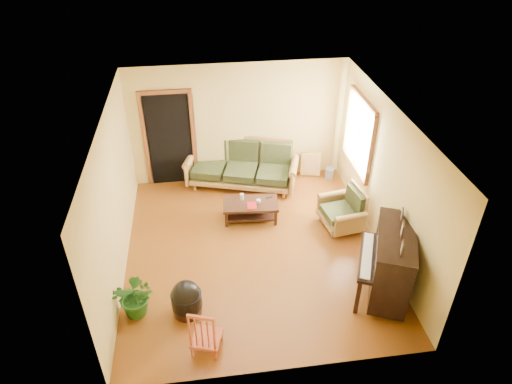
{
  "coord_description": "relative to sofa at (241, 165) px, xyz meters",
  "views": [
    {
      "loc": [
        -0.82,
        -6.19,
        5.45
      ],
      "look_at": [
        0.06,
        0.2,
        1.1
      ],
      "focal_mm": 32.0,
      "sensor_mm": 36.0,
      "label": 1
    }
  ],
  "objects": [
    {
      "name": "doorway",
      "position": [
        -1.46,
        0.35,
        0.53
      ],
      "size": [
        1.08,
        0.16,
        2.05
      ],
      "primitive_type": "cube",
      "color": "black",
      "rests_on": "floor"
    },
    {
      "name": "sofa",
      "position": [
        0.0,
        0.0,
        0.0
      ],
      "size": [
        2.5,
        1.61,
        0.99
      ],
      "primitive_type": "cube",
      "rotation": [
        0.0,
        0.0,
        -0.3
      ],
      "color": "olive",
      "rests_on": "floor"
    },
    {
      "name": "potted_plant",
      "position": [
        -1.96,
        -3.36,
        -0.14
      ],
      "size": [
        0.77,
        0.71,
        0.72
      ],
      "primitive_type": "imported",
      "rotation": [
        0.0,
        0.0,
        -0.27
      ],
      "color": "#1F5017",
      "rests_on": "floor"
    },
    {
      "name": "coffee_table",
      "position": [
        0.04,
        -1.22,
        -0.31
      ],
      "size": [
        1.1,
        0.66,
        0.38
      ],
      "primitive_type": "cube",
      "rotation": [
        0.0,
        0.0,
        -0.09
      ],
      "color": "black",
      "rests_on": "floor"
    },
    {
      "name": "armchair",
      "position": [
        1.7,
        -1.69,
        -0.09
      ],
      "size": [
        0.89,
        0.93,
        0.82
      ],
      "primitive_type": "cube",
      "rotation": [
        0.0,
        0.0,
        0.16
      ],
      "color": "olive",
      "rests_on": "floor"
    },
    {
      "name": "floor",
      "position": [
        -0.01,
        -2.13,
        -0.5
      ],
      "size": [
        5.0,
        5.0,
        0.0
      ],
      "primitive_type": "plane",
      "color": "#582B0B",
      "rests_on": "ground"
    },
    {
      "name": "remote",
      "position": [
        0.42,
        -1.12,
        -0.11
      ],
      "size": [
        0.14,
        0.07,
        0.01
      ],
      "primitive_type": "cube",
      "rotation": [
        0.0,
        0.0,
        0.28
      ],
      "color": "black",
      "rests_on": "coffee_table"
    },
    {
      "name": "candle",
      "position": [
        -0.11,
        -1.09,
        -0.05
      ],
      "size": [
        0.08,
        0.08,
        0.13
      ],
      "primitive_type": "cylinder",
      "rotation": [
        0.0,
        0.0,
        0.06
      ],
      "color": "silver",
      "rests_on": "coffee_table"
    },
    {
      "name": "book",
      "position": [
        -0.04,
        -1.34,
        -0.1
      ],
      "size": [
        0.2,
        0.26,
        0.02
      ],
      "primitive_type": "imported",
      "rotation": [
        0.0,
        0.0,
        -0.09
      ],
      "color": "maroon",
      "rests_on": "coffee_table"
    },
    {
      "name": "ceramic_crock",
      "position": [
        1.98,
        0.05,
        -0.38
      ],
      "size": [
        0.23,
        0.23,
        0.24
      ],
      "primitive_type": "cylinder",
      "rotation": [
        0.0,
        0.0,
        -0.27
      ],
      "color": "#305392",
      "rests_on": "floor"
    },
    {
      "name": "window",
      "position": [
        2.2,
        -0.83,
        1.0
      ],
      "size": [
        0.12,
        1.36,
        1.46
      ],
      "primitive_type": "cube",
      "color": "white",
      "rests_on": "right_wall"
    },
    {
      "name": "piano",
      "position": [
        1.95,
        -3.45,
        0.09
      ],
      "size": [
        1.24,
        1.53,
        1.17
      ],
      "primitive_type": "cube",
      "rotation": [
        0.0,
        0.0,
        -0.4
      ],
      "color": "black",
      "rests_on": "floor"
    },
    {
      "name": "footstool",
      "position": [
        -1.22,
        -3.44,
        -0.28
      ],
      "size": [
        0.51,
        0.51,
        0.44
      ],
      "primitive_type": "cylinder",
      "rotation": [
        0.0,
        0.0,
        -0.11
      ],
      "color": "black",
      "rests_on": "floor"
    },
    {
      "name": "leaning_frame",
      "position": [
        1.57,
        0.2,
        -0.21
      ],
      "size": [
        0.45,
        0.18,
        0.58
      ],
      "primitive_type": "cube",
      "rotation": [
        0.0,
        0.0,
        -0.18
      ],
      "color": "gold",
      "rests_on": "floor"
    },
    {
      "name": "glass_jar",
      "position": [
        0.19,
        -1.24,
        -0.09
      ],
      "size": [
        0.09,
        0.09,
        0.06
      ],
      "primitive_type": "cylinder",
      "rotation": [
        0.0,
        0.0,
        0.05
      ],
      "color": "white",
      "rests_on": "coffee_table"
    },
    {
      "name": "red_chair",
      "position": [
        -0.96,
        -4.14,
        -0.08
      ],
      "size": [
        0.51,
        0.53,
        0.84
      ],
      "primitive_type": "cube",
      "rotation": [
        0.0,
        0.0,
        -0.31
      ],
      "color": "#9C381C",
      "rests_on": "floor"
    }
  ]
}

